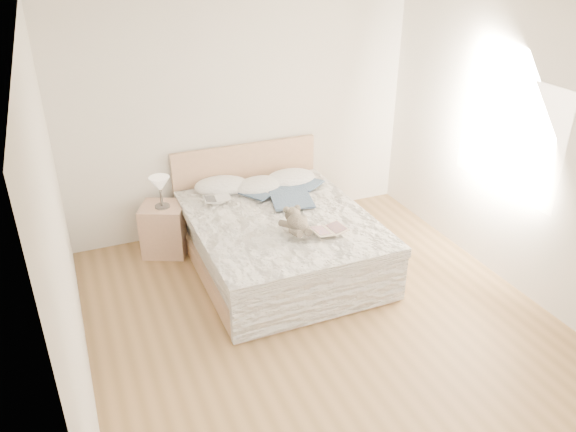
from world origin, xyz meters
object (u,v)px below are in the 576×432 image
object	(u,v)px
table_lamp	(160,186)
teddy_bear	(297,230)
nightstand	(165,229)
bed	(278,238)
photo_book	(217,199)
childrens_book	(329,230)

from	to	relation	value
table_lamp	teddy_bear	xyz separation A→B (m)	(1.04, -1.17, -0.15)
nightstand	teddy_bear	bearing A→B (deg)	-49.07
bed	nightstand	size ratio (longest dim) A/B	3.83
nightstand	table_lamp	bearing A→B (deg)	-91.49
nightstand	teddy_bear	world-z (taller)	teddy_bear
bed	teddy_bear	distance (m)	0.61
nightstand	teddy_bear	xyz separation A→B (m)	(1.04, -1.20, 0.37)
teddy_bear	bed	bearing A→B (deg)	90.81
nightstand	photo_book	xyz separation A→B (m)	(0.55, -0.21, 0.35)
nightstand	childrens_book	world-z (taller)	childrens_book
table_lamp	photo_book	bearing A→B (deg)	-17.96
table_lamp	teddy_bear	world-z (taller)	table_lamp
childrens_book	teddy_bear	bearing A→B (deg)	157.50
nightstand	photo_book	bearing A→B (deg)	-20.88
bed	teddy_bear	size ratio (longest dim) A/B	6.00
nightstand	table_lamp	xyz separation A→B (m)	(-0.00, -0.03, 0.52)
bed	table_lamp	size ratio (longest dim) A/B	6.30
bed	childrens_book	distance (m)	0.72
table_lamp	nightstand	bearing A→B (deg)	88.51
photo_book	childrens_book	world-z (taller)	same
nightstand	table_lamp	distance (m)	0.53
nightstand	childrens_book	bearing A→B (deg)	-44.03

